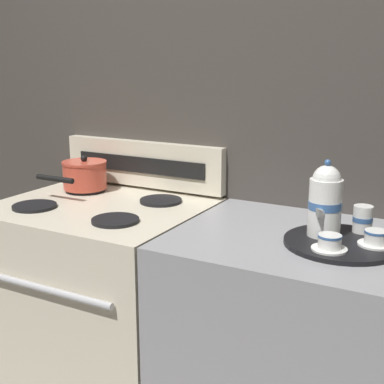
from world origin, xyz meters
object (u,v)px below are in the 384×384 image
at_px(teacup_left, 330,243).
at_px(creamer_jug, 363,219).
at_px(stove, 104,315).
at_px(serving_tray, 342,243).
at_px(teapot, 325,201).
at_px(saucepan, 84,175).
at_px(teacup_right, 376,238).

height_order(teacup_left, creamer_jug, creamer_jug).
bearing_deg(stove, creamer_jug, 6.05).
distance_m(serving_tray, teapot, 0.13).
relative_size(serving_tray, teacup_left, 3.39).
bearing_deg(teacup_left, saucepan, 167.03).
bearing_deg(saucepan, serving_tray, -7.97).
bearing_deg(stove, saucepan, 142.44).
xyz_separation_m(stove, serving_tray, (0.92, -0.01, 0.47)).
height_order(serving_tray, teapot, teapot).
relative_size(teacup_right, creamer_jug, 1.20).
distance_m(teapot, creamer_jug, 0.15).
height_order(stove, serving_tray, serving_tray).
distance_m(teapot, teacup_left, 0.16).
xyz_separation_m(saucepan, teacup_right, (1.20, -0.15, -0.03)).
distance_m(teapot, teacup_right, 0.18).
distance_m(saucepan, teapot, 1.05).
bearing_deg(teapot, saucepan, 172.73).
bearing_deg(stove, serving_tray, -0.74).
height_order(stove, teacup_right, teacup_right).
relative_size(teacup_left, creamer_jug, 1.20).
relative_size(teapot, creamer_jug, 2.79).
height_order(saucepan, teacup_right, saucepan).
xyz_separation_m(serving_tray, teacup_right, (0.09, 0.01, 0.03)).
relative_size(saucepan, teacup_left, 2.76).
bearing_deg(teacup_right, serving_tray, -176.61).
distance_m(stove, teacup_left, 1.04).
bearing_deg(creamer_jug, teapot, -136.89).
bearing_deg(teapot, teacup_right, -5.88).
bearing_deg(creamer_jug, teacup_right, -60.70).
bearing_deg(stove, teapot, 0.67).
bearing_deg(teacup_right, creamer_jug, 119.30).
relative_size(serving_tray, creamer_jug, 4.07).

